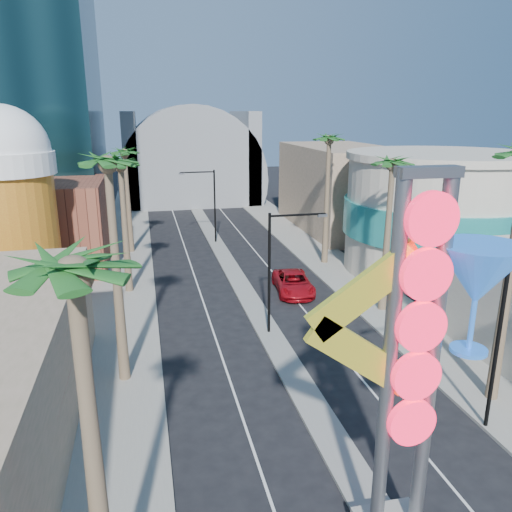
# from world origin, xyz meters

# --- Properties ---
(sidewalk_west) EXTENTS (5.00, 100.00, 0.15)m
(sidewalk_west) POSITION_xyz_m (-9.50, 35.00, 0.07)
(sidewalk_west) COLOR gray
(sidewalk_west) RESTS_ON ground
(sidewalk_east) EXTENTS (5.00, 100.00, 0.15)m
(sidewalk_east) POSITION_xyz_m (9.50, 35.00, 0.07)
(sidewalk_east) COLOR gray
(sidewalk_east) RESTS_ON ground
(median) EXTENTS (1.60, 84.00, 0.15)m
(median) POSITION_xyz_m (0.00, 38.00, 0.07)
(median) COLOR gray
(median) RESTS_ON ground
(brick_filler_west) EXTENTS (10.00, 10.00, 8.00)m
(brick_filler_west) POSITION_xyz_m (-16.00, 38.00, 4.00)
(brick_filler_west) COLOR brown
(brick_filler_west) RESTS_ON ground
(filler_east) EXTENTS (10.00, 20.00, 10.00)m
(filler_east) POSITION_xyz_m (16.00, 48.00, 5.00)
(filler_east) COLOR #8E7A5C
(filler_east) RESTS_ON ground
(beer_mug) EXTENTS (7.00, 7.00, 14.50)m
(beer_mug) POSITION_xyz_m (-17.00, 30.00, 7.84)
(beer_mug) COLOR #BA5518
(beer_mug) RESTS_ON ground
(turquoise_building) EXTENTS (16.60, 16.60, 10.60)m
(turquoise_building) POSITION_xyz_m (18.00, 30.00, 5.25)
(turquoise_building) COLOR #B9AE9D
(turquoise_building) RESTS_ON ground
(canopy) EXTENTS (22.00, 16.00, 22.00)m
(canopy) POSITION_xyz_m (0.00, 72.00, 4.31)
(canopy) COLOR slate
(canopy) RESTS_ON ground
(neon_sign) EXTENTS (6.53, 2.60, 12.55)m
(neon_sign) POSITION_xyz_m (0.82, 2.96, 7.31)
(neon_sign) COLOR gray
(neon_sign) RESTS_ON ground
(streetlight_0) EXTENTS (3.79, 0.25, 8.00)m
(streetlight_0) POSITION_xyz_m (0.55, 20.00, 4.88)
(streetlight_0) COLOR black
(streetlight_0) RESTS_ON ground
(streetlight_1) EXTENTS (3.79, 0.25, 8.00)m
(streetlight_1) POSITION_xyz_m (-0.55, 44.00, 4.88)
(streetlight_1) COLOR black
(streetlight_1) RESTS_ON ground
(streetlight_2) EXTENTS (3.45, 0.25, 8.00)m
(streetlight_2) POSITION_xyz_m (6.72, 8.00, 4.83)
(streetlight_2) COLOR black
(streetlight_2) RESTS_ON ground
(palm_0) EXTENTS (2.40, 2.40, 11.70)m
(palm_0) POSITION_xyz_m (-9.00, 2.00, 9.93)
(palm_0) COLOR brown
(palm_0) RESTS_ON ground
(palm_1) EXTENTS (2.40, 2.40, 12.70)m
(palm_1) POSITION_xyz_m (-9.00, 16.00, 10.82)
(palm_1) COLOR brown
(palm_1) RESTS_ON ground
(palm_2) EXTENTS (2.40, 2.40, 11.20)m
(palm_2) POSITION_xyz_m (-9.00, 30.00, 9.48)
(palm_2) COLOR brown
(palm_2) RESTS_ON ground
(palm_3) EXTENTS (2.40, 2.40, 11.20)m
(palm_3) POSITION_xyz_m (-9.00, 42.00, 9.48)
(palm_3) COLOR brown
(palm_3) RESTS_ON ground
(palm_6) EXTENTS (2.40, 2.40, 11.70)m
(palm_6) POSITION_xyz_m (9.00, 22.00, 9.93)
(palm_6) COLOR brown
(palm_6) RESTS_ON ground
(palm_7) EXTENTS (2.40, 2.40, 12.70)m
(palm_7) POSITION_xyz_m (9.00, 34.00, 10.82)
(palm_7) COLOR brown
(palm_7) RESTS_ON ground
(red_pickup) EXTENTS (3.32, 6.15, 1.64)m
(red_pickup) POSITION_xyz_m (3.78, 27.02, 0.82)
(red_pickup) COLOR #B50D18
(red_pickup) RESTS_ON ground
(pedestrian_b) EXTENTS (0.95, 0.75, 1.92)m
(pedestrian_b) POSITION_xyz_m (11.40, 21.42, 1.11)
(pedestrian_b) COLOR gray
(pedestrian_b) RESTS_ON sidewalk_east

